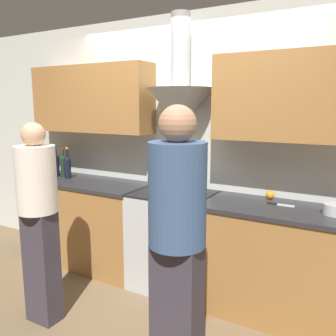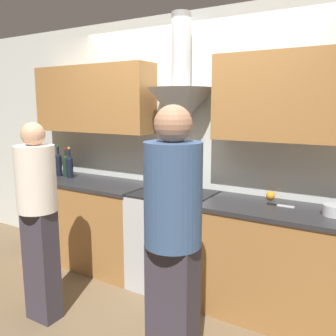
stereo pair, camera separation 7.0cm
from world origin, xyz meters
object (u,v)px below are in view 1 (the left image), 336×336
object	(u,v)px
wine_bottle_0	(44,164)
wine_bottle_4	(68,166)
wine_bottle_3	(64,165)
person_foreground_right	(177,237)
orange_fruit	(270,195)
wine_bottle_2	(56,164)
saucepan	(334,209)
stove_range	(173,240)
stock_pot	(161,182)
person_foreground_left	(38,215)
mixing_bowl	(189,191)
wine_bottle_1	(49,163)

from	to	relation	value
wine_bottle_0	wine_bottle_4	bearing A→B (deg)	-2.13
wine_bottle_3	wine_bottle_4	bearing A→B (deg)	-16.88
wine_bottle_3	person_foreground_right	world-z (taller)	person_foreground_right
orange_fruit	person_foreground_right	distance (m)	1.29
wine_bottle_0	wine_bottle_2	size ratio (longest dim) A/B	0.91
orange_fruit	saucepan	size ratio (longest dim) A/B	0.46
wine_bottle_2	saucepan	world-z (taller)	wine_bottle_2
stove_range	wine_bottle_0	world-z (taller)	wine_bottle_0
wine_bottle_2	wine_bottle_3	xyz separation A→B (m)	(0.10, 0.01, -0.01)
person_foreground_right	wine_bottle_2	bearing A→B (deg)	153.43
wine_bottle_0	wine_bottle_2	distance (m)	0.20
stock_pot	person_foreground_left	world-z (taller)	person_foreground_left
mixing_bowl	person_foreground_left	world-z (taller)	person_foreground_left
wine_bottle_2	saucepan	xyz separation A→B (m)	(2.91, -0.01, -0.10)
wine_bottle_0	mixing_bowl	xyz separation A→B (m)	(1.91, -0.02, -0.09)
mixing_bowl	saucepan	world-z (taller)	saucepan
person_foreground_left	person_foreground_right	distance (m)	1.25
wine_bottle_1	orange_fruit	size ratio (longest dim) A/B	4.79
wine_bottle_2	wine_bottle_3	distance (m)	0.10
stove_range	stock_pot	distance (m)	0.56
mixing_bowl	person_foreground_left	distance (m)	1.30
wine_bottle_1	wine_bottle_3	xyz separation A→B (m)	(0.21, 0.03, -0.01)
stove_range	orange_fruit	bearing A→B (deg)	14.49
orange_fruit	person_foreground_right	xyz separation A→B (m)	(-0.24, -1.27, -0.00)
stove_range	orange_fruit	xyz separation A→B (m)	(0.84, 0.22, 0.50)
wine_bottle_3	stock_pot	bearing A→B (deg)	1.07
wine_bottle_1	orange_fruit	world-z (taller)	wine_bottle_1
stock_pot	person_foreground_right	xyz separation A→B (m)	(0.77, -1.11, -0.04)
stove_range	saucepan	distance (m)	1.46
wine_bottle_0	wine_bottle_4	world-z (taller)	wine_bottle_4
stove_range	wine_bottle_4	world-z (taller)	wine_bottle_4
wine_bottle_4	wine_bottle_2	bearing A→B (deg)	175.78
wine_bottle_1	orange_fruit	distance (m)	2.50
stove_range	wine_bottle_1	size ratio (longest dim) A/B	2.61
wine_bottle_3	saucepan	distance (m)	2.81
wine_bottle_1	wine_bottle_4	size ratio (longest dim) A/B	1.03
wine_bottle_4	stove_range	bearing A→B (deg)	-0.25
stock_pot	wine_bottle_1	bearing A→B (deg)	-177.99
stove_range	wine_bottle_3	bearing A→B (deg)	178.65
stock_pot	orange_fruit	world-z (taller)	stock_pot
stove_range	wine_bottle_4	size ratio (longest dim) A/B	2.68
saucepan	wine_bottle_4	bearing A→B (deg)	-179.98
saucepan	wine_bottle_1	bearing A→B (deg)	-179.99
mixing_bowl	person_foreground_left	size ratio (longest dim) A/B	0.14
wine_bottle_3	stock_pot	distance (m)	1.28
saucepan	person_foreground_left	size ratio (longest dim) A/B	0.10
wine_bottle_0	wine_bottle_3	world-z (taller)	wine_bottle_3
wine_bottle_1	person_foreground_right	bearing A→B (deg)	-25.21
stock_pot	mixing_bowl	distance (m)	0.34
mixing_bowl	person_foreground_right	xyz separation A→B (m)	(0.44, -1.05, -0.00)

